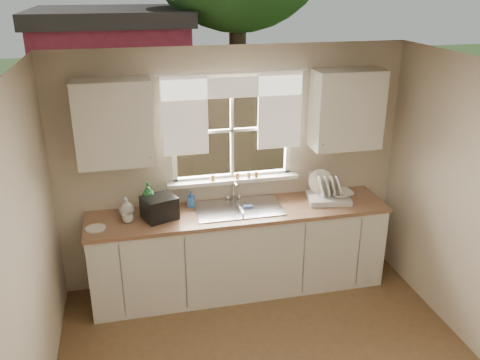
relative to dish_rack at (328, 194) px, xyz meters
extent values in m
cube|color=beige|center=(-0.96, 0.30, -0.41)|extent=(3.60, 0.02, 1.15)
cube|color=beige|center=(-0.96, 0.30, 1.34)|extent=(3.60, 0.02, 0.35)
cube|color=beige|center=(-2.16, 0.30, 0.67)|extent=(1.20, 0.02, 1.00)
cube|color=beige|center=(0.24, 0.30, 0.67)|extent=(1.20, 0.02, 1.00)
cube|color=beige|center=(-2.76, -1.70, 0.27)|extent=(0.02, 4.00, 2.50)
cube|color=silver|center=(-0.96, -1.70, 1.52)|extent=(3.60, 4.00, 0.02)
cube|color=white|center=(-0.96, 0.32, 0.17)|extent=(1.30, 0.06, 0.05)
cube|color=white|center=(-0.96, 0.32, 1.17)|extent=(1.30, 0.06, 0.05)
cube|color=white|center=(-1.56, 0.32, 0.67)|extent=(0.05, 0.06, 1.05)
cube|color=white|center=(-0.36, 0.32, 0.67)|extent=(0.05, 0.06, 1.05)
cube|color=white|center=(-0.96, 0.32, 0.67)|extent=(0.03, 0.04, 1.00)
cube|color=white|center=(-0.96, 0.32, 0.67)|extent=(1.20, 0.04, 0.03)
cube|color=white|center=(-0.96, 0.26, 0.15)|extent=(1.38, 0.14, 0.04)
cylinder|color=white|center=(-0.96, 0.24, 1.27)|extent=(1.50, 0.02, 0.02)
cube|color=white|center=(-1.44, 0.25, 0.87)|extent=(0.45, 0.02, 0.80)
cube|color=white|center=(-0.48, 0.25, 0.87)|extent=(0.45, 0.02, 0.80)
cube|color=white|center=(-0.96, 0.25, 1.12)|extent=(1.40, 0.02, 0.20)
cube|color=silver|center=(-0.96, -0.02, -0.55)|extent=(3.00, 0.62, 0.87)
cube|color=#896144|center=(-0.96, -0.02, -0.09)|extent=(3.04, 0.65, 0.04)
cube|color=silver|center=(-2.11, 0.12, 0.87)|extent=(0.70, 0.33, 0.80)
cube|color=silver|center=(0.19, 0.12, 0.87)|extent=(0.70, 0.33, 0.80)
cube|color=beige|center=(-0.08, 0.28, 0.10)|extent=(0.08, 0.01, 0.12)
cylinder|color=brown|center=(-0.72, 0.24, 0.20)|extent=(0.04, 0.04, 0.06)
cylinder|color=brown|center=(-0.92, 0.24, 0.20)|extent=(0.04, 0.04, 0.06)
cylinder|color=brown|center=(-0.80, 0.24, 0.20)|extent=(0.04, 0.04, 0.06)
cylinder|color=brown|center=(-1.18, 0.24, 0.20)|extent=(0.04, 0.04, 0.06)
cube|color=#335421|center=(-0.96, 5.30, -1.00)|extent=(20.00, 10.00, 0.02)
cube|color=#7E6346|center=(-0.96, 3.30, -0.08)|extent=(8.00, 0.10, 1.80)
cube|color=maroon|center=(-2.16, 6.80, 0.12)|extent=(3.00, 3.00, 2.20)
cube|color=black|center=(-2.16, 6.80, 1.37)|extent=(3.20, 3.20, 0.30)
cylinder|color=#423021|center=(0.44, 6.30, 0.62)|extent=(0.36, 0.36, 3.20)
cube|color=#B7B7BC|center=(-0.96, 0.01, -0.15)|extent=(0.84, 0.46, 0.18)
cube|color=#B7B7BC|center=(-0.96, 0.01, -0.07)|extent=(0.88, 0.50, 0.01)
cube|color=#B7B7BC|center=(-0.96, 0.01, -0.09)|extent=(0.02, 0.41, 0.14)
cylinder|color=silver|center=(-0.96, 0.26, 0.04)|extent=(0.03, 0.03, 0.22)
cylinder|color=silver|center=(-0.96, 0.18, 0.15)|extent=(0.02, 0.18, 0.02)
sphere|color=silver|center=(-1.02, 0.26, -0.04)|extent=(0.05, 0.05, 0.05)
sphere|color=silver|center=(-0.90, 0.26, -0.04)|extent=(0.05, 0.05, 0.05)
cube|color=silver|center=(0.00, -0.01, -0.04)|extent=(0.48, 0.40, 0.06)
cylinder|color=white|center=(-0.05, 0.11, 0.10)|extent=(0.27, 0.12, 0.25)
cylinder|color=white|center=(-0.09, 0.01, 0.09)|extent=(0.11, 0.23, 0.22)
cylinder|color=white|center=(-0.03, 0.00, 0.09)|extent=(0.11, 0.23, 0.22)
cylinder|color=white|center=(0.03, -0.01, 0.09)|extent=(0.11, 0.23, 0.22)
cylinder|color=white|center=(0.09, -0.02, 0.09)|extent=(0.11, 0.23, 0.22)
imported|color=silver|center=(0.12, -0.05, 0.01)|extent=(0.25, 0.25, 0.06)
imported|color=#2B843C|center=(-1.85, 0.09, 0.10)|extent=(0.16, 0.16, 0.34)
imported|color=#3879D5|center=(-1.42, 0.18, 0.01)|extent=(0.09, 0.09, 0.16)
imported|color=beige|center=(-2.07, 0.10, 0.02)|extent=(0.16, 0.16, 0.19)
cylinder|color=beige|center=(-2.36, -0.12, -0.07)|extent=(0.19, 0.19, 0.01)
imported|color=silver|center=(-2.06, -0.05, -0.03)|extent=(0.14, 0.14, 0.09)
cube|color=black|center=(-1.76, -0.03, 0.04)|extent=(0.38, 0.35, 0.22)
camera|label=1|loc=(-1.99, -4.55, 2.11)|focal=38.00mm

